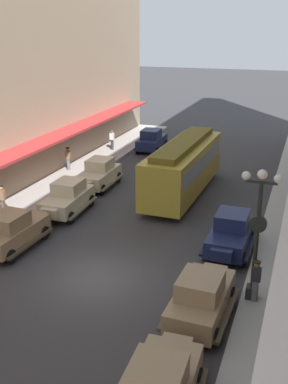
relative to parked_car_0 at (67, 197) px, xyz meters
name	(u,v)px	position (x,y,z in m)	size (l,w,h in m)	color
ground_plane	(96,277)	(4.58, -6.02, -0.94)	(200.00, 200.00, 0.00)	#38383A
sidewalk_right	(280,310)	(12.08, -6.02, -0.87)	(3.00, 60.00, 0.15)	#B7B5AD
parked_car_0	(67,197)	(0.00, 0.00, 0.00)	(2.27, 4.31, 1.84)	beige
parked_car_2	(201,296)	(9.39, -7.45, 0.00)	(2.25, 4.30, 1.84)	#997F5B
parked_car_3	(12,230)	(-0.30, -4.85, 0.00)	(2.27, 4.31, 1.84)	#997F5B
parked_car_4	(99,173)	(-0.23, 4.70, 0.00)	(2.22, 4.29, 1.84)	beige
parked_car_5	(152,140)	(0.01, 14.75, 0.00)	(2.26, 4.30, 1.84)	#19234C
parked_car_6	(231,232)	(9.45, -1.63, 0.00)	(2.18, 4.27, 1.84)	#19234C
streetcar	(183,165)	(5.34, 5.07, 0.96)	(2.72, 9.65, 3.46)	gold
lamp_post_with_clock	(257,230)	(10.98, -5.65, 2.04)	(1.42, 0.44, 5.16)	black
fire_hydrant	(54,191)	(-1.77, 1.58, -0.38)	(0.24, 0.24, 0.82)	#B21E19
pedestrian_0	(2,199)	(-3.12, -1.69, 0.07)	(0.36, 0.28, 1.67)	#4C4238
pedestrian_1	(68,158)	(-3.68, 6.93, 0.07)	(0.36, 0.28, 1.67)	slate
pedestrian_2	(112,140)	(-3.03, 13.39, 0.05)	(0.36, 0.24, 1.64)	#2D2D33
pedestrian_5	(256,281)	(11.09, -5.82, 0.07)	(0.36, 0.28, 1.67)	slate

